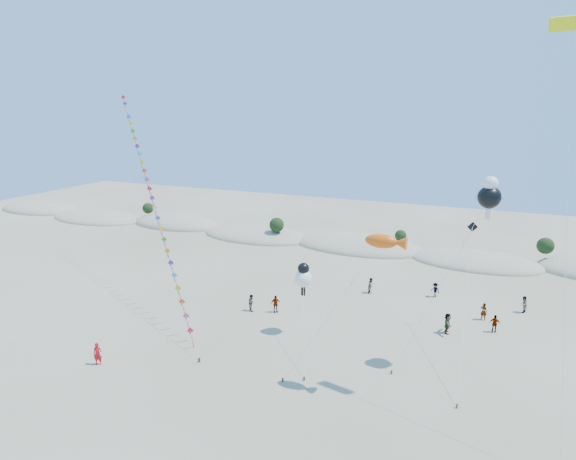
{
  "coord_description": "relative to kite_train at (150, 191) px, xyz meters",
  "views": [
    {
      "loc": [
        16.81,
        -20.01,
        19.61
      ],
      "look_at": [
        2.35,
        14.0,
        10.1
      ],
      "focal_mm": 30.0,
      "sensor_mm": 36.0,
      "label": 1
    }
  ],
  "objects": [
    {
      "name": "kite_train",
      "position": [
        0.0,
        0.0,
        0.0
      ],
      "size": [
        25.51,
        22.42,
        21.64
      ],
      "color": "#3F2D1E",
      "rests_on": "ground"
    },
    {
      "name": "dune_ridge",
      "position": [
        17.38,
        24.59,
        -10.85
      ],
      "size": [
        145.3,
        11.49,
        5.57
      ],
      "color": "tan",
      "rests_on": "ground"
    },
    {
      "name": "cartoon_kite_high",
      "position": [
        33.13,
        -3.64,
        2.52
      ],
      "size": [
        6.57,
        4.84,
        14.82
      ],
      "color": "#3F2D1E",
      "rests_on": "ground"
    },
    {
      "name": "fish_kite",
      "position": [
        27.06,
        -9.69,
        -0.09
      ],
      "size": [
        8.03,
        2.63,
        11.39
      ],
      "color": "#3F2D1E",
      "rests_on": "ground"
    },
    {
      "name": "beachgoers",
      "position": [
        25.72,
        4.33,
        -10.1
      ],
      "size": [
        25.65,
        11.75,
        1.87
      ],
      "color": "slate",
      "rests_on": "ground"
    },
    {
      "name": "parafoil_kite",
      "position": [
        36.65,
        -6.09,
        13.0
      ],
      "size": [
        2.78,
        9.78,
        24.83
      ],
      "color": "#3F2D1E",
      "rests_on": "ground"
    },
    {
      "name": "ground",
      "position": [
        16.32,
        -20.55,
        -10.96
      ],
      "size": [
        160.0,
        160.0,
        0.0
      ],
      "primitive_type": "plane",
      "color": "#817559",
      "rests_on": "ground"
    },
    {
      "name": "flyer_foreground",
      "position": [
        6.2,
        -15.2,
        -10.05
      ],
      "size": [
        0.78,
        0.65,
        1.82
      ],
      "primitive_type": "imported",
      "rotation": [
        0.0,
        0.0,
        0.38
      ],
      "color": "red",
      "rests_on": "ground"
    },
    {
      "name": "dark_kite",
      "position": [
        32.18,
        -0.62,
        -4.46
      ],
      "size": [
        0.97,
        13.88,
        9.82
      ],
      "color": "#3F2D1E",
      "rests_on": "ground"
    },
    {
      "name": "cartoon_kite_low",
      "position": [
        18.89,
        -3.64,
        -5.71
      ],
      "size": [
        3.79,
        8.18,
        6.5
      ],
      "color": "#3F2D1E",
      "rests_on": "ground"
    }
  ]
}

